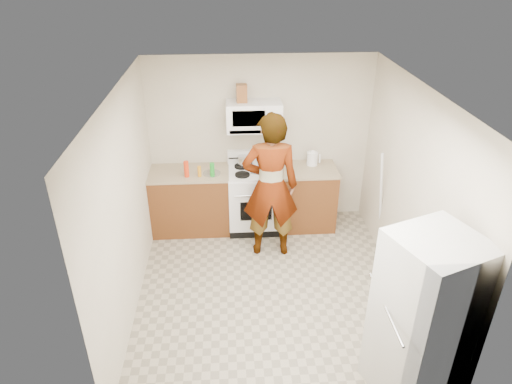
{
  "coord_description": "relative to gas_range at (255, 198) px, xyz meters",
  "views": [
    {
      "loc": [
        -0.46,
        -4.39,
        3.75
      ],
      "look_at": [
        -0.14,
        0.55,
        1.08
      ],
      "focal_mm": 32.0,
      "sensor_mm": 36.0,
      "label": 1
    }
  ],
  "objects": [
    {
      "name": "bottle_green_cap",
      "position": [
        -0.6,
        -0.16,
        0.55
      ],
      "size": [
        0.07,
        0.07,
        0.2
      ],
      "primitive_type": "cylinder",
      "rotation": [
        0.0,
        0.0,
        0.04
      ],
      "color": "#1A9024",
      "rests_on": "counter_left"
    },
    {
      "name": "microwave",
      "position": [
        0.0,
        0.13,
        1.21
      ],
      "size": [
        0.76,
        0.38,
        0.4
      ],
      "primitive_type": "cube",
      "color": "white",
      "rests_on": "back_wall"
    },
    {
      "name": "right_wall",
      "position": [
        1.69,
        -1.48,
        0.76
      ],
      "size": [
        0.02,
        3.6,
        2.5
      ],
      "primitive_type": "cube",
      "color": "beige",
      "rests_on": "floor"
    },
    {
      "name": "floor",
      "position": [
        0.1,
        -1.48,
        -0.49
      ],
      "size": [
        3.6,
        3.6,
        0.0
      ],
      "primitive_type": "plane",
      "color": "gray",
      "rests_on": "ground"
    },
    {
      "name": "bottle_spray",
      "position": [
        -0.95,
        -0.14,
        0.56
      ],
      "size": [
        0.08,
        0.08,
        0.23
      ],
      "primitive_type": "cylinder",
      "rotation": [
        0.0,
        0.0,
        0.29
      ],
      "color": "red",
      "rests_on": "counter_left"
    },
    {
      "name": "kettle",
      "position": [
        0.85,
        0.14,
        0.55
      ],
      "size": [
        0.2,
        0.2,
        0.19
      ],
      "primitive_type": "cylinder",
      "rotation": [
        0.0,
        0.0,
        0.28
      ],
      "color": "white",
      "rests_on": "counter_right"
    },
    {
      "name": "person",
      "position": [
        0.17,
        -0.66,
        0.52
      ],
      "size": [
        0.75,
        0.5,
        2.02
      ],
      "primitive_type": "imported",
      "rotation": [
        0.0,
        0.0,
        3.11
      ],
      "color": "tan",
      "rests_on": "floor"
    },
    {
      "name": "gas_range",
      "position": [
        0.0,
        0.0,
        0.0
      ],
      "size": [
        0.76,
        0.65,
        1.13
      ],
      "color": "white",
      "rests_on": "floor"
    },
    {
      "name": "pot_lid",
      "position": [
        -0.61,
        -0.07,
        0.46
      ],
      "size": [
        0.33,
        0.33,
        0.01
      ],
      "primitive_type": "cylinder",
      "rotation": [
        0.0,
        0.0,
        0.41
      ],
      "color": "silver",
      "rests_on": "counter_left"
    },
    {
      "name": "fridge",
      "position": [
        1.31,
        -2.97,
        0.36
      ],
      "size": [
        0.91,
        0.91,
        1.7
      ],
      "primitive_type": "cube",
      "rotation": [
        0.0,
        0.0,
        0.37
      ],
      "color": "beige",
      "rests_on": "floor"
    },
    {
      "name": "broom",
      "position": [
        1.67,
        -0.63,
        0.26
      ],
      "size": [
        0.25,
        0.23,
        1.46
      ],
      "primitive_type": "cylinder",
      "rotation": [
        0.14,
        -0.14,
        -0.03
      ],
      "color": "silver",
      "rests_on": "floor"
    },
    {
      "name": "cabinet_left",
      "position": [
        -0.94,
        0.01,
        -0.04
      ],
      "size": [
        1.12,
        0.62,
        0.9
      ],
      "primitive_type": "cube",
      "color": "brown",
      "rests_on": "floor"
    },
    {
      "name": "bottle_hot_sauce",
      "position": [
        -0.78,
        -0.14,
        0.53
      ],
      "size": [
        0.06,
        0.06,
        0.15
      ],
      "primitive_type": "cylinder",
      "rotation": [
        0.0,
        0.0,
        0.24
      ],
      "color": "orange",
      "rests_on": "counter_left"
    },
    {
      "name": "back_wall",
      "position": [
        0.1,
        0.31,
        0.76
      ],
      "size": [
        3.2,
        0.02,
        2.5
      ],
      "primitive_type": "cube",
      "color": "beige",
      "rests_on": "floor"
    },
    {
      "name": "counter_left",
      "position": [
        -0.94,
        0.01,
        0.43
      ],
      "size": [
        1.14,
        0.64,
        0.03
      ],
      "primitive_type": "cube",
      "color": "tan",
      "rests_on": "cabinet_left"
    },
    {
      "name": "jug",
      "position": [
        -0.16,
        0.14,
        1.53
      ],
      "size": [
        0.15,
        0.15,
        0.24
      ],
      "primitive_type": "cube",
      "rotation": [
        0.0,
        0.0,
        0.04
      ],
      "color": "brown",
      "rests_on": "microwave"
    },
    {
      "name": "counter_right",
      "position": [
        0.78,
        0.01,
        0.43
      ],
      "size": [
        0.82,
        0.64,
        0.03
      ],
      "primitive_type": "cube",
      "color": "tan",
      "rests_on": "cabinet_right"
    },
    {
      "name": "cabinet_right",
      "position": [
        0.78,
        0.01,
        -0.04
      ],
      "size": [
        0.8,
        0.62,
        0.9
      ],
      "primitive_type": "cube",
      "color": "brown",
      "rests_on": "floor"
    },
    {
      "name": "saucepan",
      "position": [
        -0.12,
        0.17,
        0.53
      ],
      "size": [
        0.29,
        0.29,
        0.12
      ],
      "primitive_type": "cylinder",
      "rotation": [
        0.0,
        0.0,
        0.33
      ],
      "color": "silver",
      "rests_on": "gas_range"
    },
    {
      "name": "tray",
      "position": [
        0.08,
        -0.07,
        0.47
      ],
      "size": [
        0.29,
        0.24,
        0.05
      ],
      "primitive_type": "cube",
      "rotation": [
        0.0,
        0.0,
        -0.4
      ],
      "color": "silver",
      "rests_on": "gas_range"
    }
  ]
}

